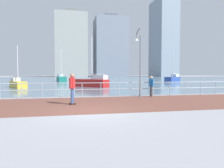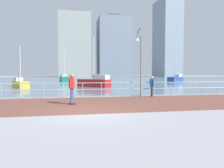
{
  "view_description": "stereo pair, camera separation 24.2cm",
  "coord_description": "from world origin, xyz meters",
  "px_view_note": "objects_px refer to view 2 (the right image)",
  "views": [
    {
      "loc": [
        -0.91,
        -9.58,
        1.79
      ],
      "look_at": [
        1.77,
        3.57,
        1.1
      ],
      "focal_mm": 33.53,
      "sensor_mm": 36.0,
      "label": 1
    },
    {
      "loc": [
        -0.67,
        -9.62,
        1.79
      ],
      "look_at": [
        1.77,
        3.57,
        1.1
      ],
      "focal_mm": 33.53,
      "sensor_mm": 36.0,
      "label": 2
    }
  ],
  "objects_px": {
    "sailboat_white": "(20,84)",
    "bystander": "(152,85)",
    "lamppost": "(140,59)",
    "sailboat_yellow": "(176,79)",
    "sailboat_navy": "(95,82)",
    "skateboarder": "(72,86)",
    "sailboat_gray": "(64,78)"
  },
  "relations": [
    {
      "from": "bystander",
      "to": "sailboat_yellow",
      "type": "bearing_deg",
      "value": 59.08
    },
    {
      "from": "sailboat_white",
      "to": "bystander",
      "type": "bearing_deg",
      "value": -45.33
    },
    {
      "from": "sailboat_navy",
      "to": "sailboat_white",
      "type": "bearing_deg",
      "value": 177.84
    },
    {
      "from": "lamppost",
      "to": "skateboarder",
      "type": "xyz_separation_m",
      "value": [
        -5.02,
        -3.05,
        -1.79
      ]
    },
    {
      "from": "sailboat_gray",
      "to": "sailboat_white",
      "type": "distance_m",
      "value": 20.14
    },
    {
      "from": "sailboat_yellow",
      "to": "sailboat_gray",
      "type": "relative_size",
      "value": 0.97
    },
    {
      "from": "skateboarder",
      "to": "sailboat_navy",
      "type": "bearing_deg",
      "value": 79.44
    },
    {
      "from": "lamppost",
      "to": "sailboat_white",
      "type": "distance_m",
      "value": 17.34
    },
    {
      "from": "bystander",
      "to": "sailboat_gray",
      "type": "xyz_separation_m",
      "value": [
        -7.98,
        32.29,
        -0.25
      ]
    },
    {
      "from": "bystander",
      "to": "sailboat_white",
      "type": "height_order",
      "value": "sailboat_white"
    },
    {
      "from": "skateboarder",
      "to": "sailboat_yellow",
      "type": "distance_m",
      "value": 35.35
    },
    {
      "from": "lamppost",
      "to": "sailboat_white",
      "type": "height_order",
      "value": "sailboat_white"
    },
    {
      "from": "bystander",
      "to": "sailboat_yellow",
      "type": "height_order",
      "value": "sailboat_yellow"
    },
    {
      "from": "sailboat_yellow",
      "to": "sailboat_gray",
      "type": "bearing_deg",
      "value": 162.9
    },
    {
      "from": "sailboat_yellow",
      "to": "sailboat_white",
      "type": "distance_m",
      "value": 30.32
    },
    {
      "from": "skateboarder",
      "to": "sailboat_yellow",
      "type": "height_order",
      "value": "sailboat_yellow"
    },
    {
      "from": "lamppost",
      "to": "skateboarder",
      "type": "distance_m",
      "value": 6.14
    },
    {
      "from": "lamppost",
      "to": "bystander",
      "type": "distance_m",
      "value": 2.19
    },
    {
      "from": "sailboat_gray",
      "to": "sailboat_yellow",
      "type": "bearing_deg",
      "value": -17.1
    },
    {
      "from": "sailboat_navy",
      "to": "sailboat_gray",
      "type": "distance_m",
      "value": 20.55
    },
    {
      "from": "lamppost",
      "to": "sailboat_yellow",
      "type": "relative_size",
      "value": 0.76
    },
    {
      "from": "sailboat_gray",
      "to": "sailboat_white",
      "type": "bearing_deg",
      "value": -103.04
    },
    {
      "from": "lamppost",
      "to": "sailboat_navy",
      "type": "distance_m",
      "value": 12.78
    },
    {
      "from": "skateboarder",
      "to": "bystander",
      "type": "bearing_deg",
      "value": 27.43
    },
    {
      "from": "lamppost",
      "to": "bystander",
      "type": "xyz_separation_m",
      "value": [
        1.02,
        0.09,
        -1.94
      ]
    },
    {
      "from": "lamppost",
      "to": "bystander",
      "type": "bearing_deg",
      "value": 4.97
    },
    {
      "from": "sailboat_gray",
      "to": "sailboat_navy",
      "type": "bearing_deg",
      "value": -76.45
    },
    {
      "from": "lamppost",
      "to": "sailboat_white",
      "type": "xyz_separation_m",
      "value": [
        -11.5,
        12.76,
        -2.36
      ]
    },
    {
      "from": "sailboat_navy",
      "to": "sailboat_white",
      "type": "height_order",
      "value": "sailboat_navy"
    },
    {
      "from": "sailboat_yellow",
      "to": "sailboat_white",
      "type": "relative_size",
      "value": 1.3
    },
    {
      "from": "lamppost",
      "to": "sailboat_gray",
      "type": "bearing_deg",
      "value": 102.12
    },
    {
      "from": "sailboat_white",
      "to": "skateboarder",
      "type": "bearing_deg",
      "value": -67.71
    }
  ]
}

